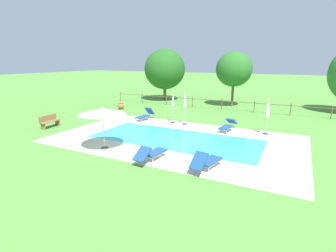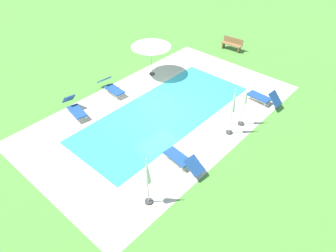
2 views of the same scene
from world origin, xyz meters
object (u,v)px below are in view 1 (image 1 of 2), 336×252
at_px(sun_lounger_north_mid, 152,153).
at_px(tree_west_mid, 234,69).
at_px(sun_lounger_north_end, 207,161).
at_px(patio_umbrella_closed_row_west, 185,103).
at_px(sun_lounger_north_near_steps, 228,126).
at_px(wooden_bench_lawn_side, 49,121).
at_px(patio_umbrella_closed_row_centre, 173,103).
at_px(sun_lounger_north_far, 145,115).
at_px(patio_umbrella_closed_row_mid_west, 268,110).
at_px(patio_umbrella_open_foreground, 102,111).
at_px(terracotta_urn_near_fence, 121,106).
at_px(tree_centre, 165,69).

xyz_separation_m(sun_lounger_north_mid, tree_west_mid, (-0.22, 16.65, 3.36)).
xyz_separation_m(sun_lounger_north_end, patio_umbrella_closed_row_west, (-4.08, 6.98, 1.26)).
relative_size(sun_lounger_north_near_steps, patio_umbrella_closed_row_west, 0.82).
bearing_deg(sun_lounger_north_end, wooden_bench_lawn_side, 171.31).
bearing_deg(patio_umbrella_closed_row_centre, sun_lounger_north_far, -177.75).
bearing_deg(sun_lounger_north_end, patio_umbrella_closed_row_west, 120.32).
bearing_deg(sun_lounger_north_far, patio_umbrella_closed_row_west, 0.60).
distance_m(sun_lounger_north_far, patio_umbrella_closed_row_mid_west, 9.16).
xyz_separation_m(sun_lounger_north_far, sun_lounger_north_end, (7.51, -6.94, -0.00)).
height_order(sun_lounger_north_end, tree_west_mid, tree_west_mid).
distance_m(sun_lounger_north_near_steps, patio_umbrella_open_foreground, 8.42).
height_order(sun_lounger_north_near_steps, sun_lounger_north_end, sun_lounger_north_end).
bearing_deg(tree_west_mid, patio_umbrella_closed_row_west, -97.16).
height_order(sun_lounger_north_near_steps, terracotta_urn_near_fence, sun_lounger_north_near_steps).
relative_size(patio_umbrella_open_foreground, patio_umbrella_closed_row_centre, 1.01).
height_order(tree_west_mid, tree_centre, tree_centre).
distance_m(sun_lounger_north_mid, wooden_bench_lawn_side, 9.77).
xyz_separation_m(tree_west_mid, tree_centre, (-8.10, 0.50, -0.13)).
bearing_deg(sun_lounger_north_end, sun_lounger_north_mid, -176.04).
distance_m(patio_umbrella_open_foreground, wooden_bench_lawn_side, 6.89).
distance_m(patio_umbrella_closed_row_west, terracotta_urn_near_fence, 8.40).
bearing_deg(wooden_bench_lawn_side, patio_umbrella_closed_row_centre, 35.86).
bearing_deg(patio_umbrella_closed_row_west, sun_lounger_north_far, -179.40).
height_order(sun_lounger_north_near_steps, sun_lounger_north_far, sun_lounger_north_far).
height_order(sun_lounger_north_far, sun_lounger_north_end, sun_lounger_north_far).
relative_size(patio_umbrella_open_foreground, wooden_bench_lawn_side, 1.58).
height_order(sun_lounger_north_far, tree_west_mid, tree_west_mid).
height_order(patio_umbrella_closed_row_west, patio_umbrella_closed_row_centre, patio_umbrella_closed_row_west).
bearing_deg(sun_lounger_north_end, patio_umbrella_open_foreground, 179.11).
distance_m(patio_umbrella_open_foreground, patio_umbrella_closed_row_mid_west, 10.08).
height_order(patio_umbrella_closed_row_west, tree_centre, tree_centre).
bearing_deg(patio_umbrella_closed_row_centre, sun_lounger_north_mid, -71.60).
bearing_deg(tree_centre, terracotta_urn_near_fence, -97.37).
relative_size(terracotta_urn_near_fence, tree_centre, 0.11).
relative_size(terracotta_urn_near_fence, tree_west_mid, 0.12).
height_order(patio_umbrella_closed_row_centre, tree_west_mid, tree_west_mid).
bearing_deg(tree_west_mid, sun_lounger_north_mid, -89.26).
height_order(sun_lounger_north_mid, terracotta_urn_near_fence, sun_lounger_north_mid).
relative_size(sun_lounger_north_far, terracotta_urn_near_fence, 2.92).
height_order(sun_lounger_north_near_steps, wooden_bench_lawn_side, wooden_bench_lawn_side).
distance_m(wooden_bench_lawn_side, tree_centre, 15.47).
xyz_separation_m(patio_umbrella_closed_row_mid_west, patio_umbrella_closed_row_centre, (-6.65, 0.06, -0.06)).
bearing_deg(tree_centre, sun_lounger_north_end, -57.07).
distance_m(patio_umbrella_closed_row_centre, wooden_bench_lawn_side, 8.89).
xyz_separation_m(sun_lounger_north_far, patio_umbrella_closed_row_centre, (2.43, 0.10, 1.14)).
xyz_separation_m(patio_umbrella_closed_row_centre, tree_west_mid, (2.19, 9.43, 2.20)).
xyz_separation_m(sun_lounger_north_far, patio_umbrella_open_foreground, (1.74, -6.85, 1.65)).
xyz_separation_m(sun_lounger_north_near_steps, tree_centre, (-10.17, 10.28, 3.23)).
height_order(sun_lounger_north_near_steps, patio_umbrella_open_foreground, patio_umbrella_open_foreground).
bearing_deg(terracotta_urn_near_fence, tree_west_mid, 36.84).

